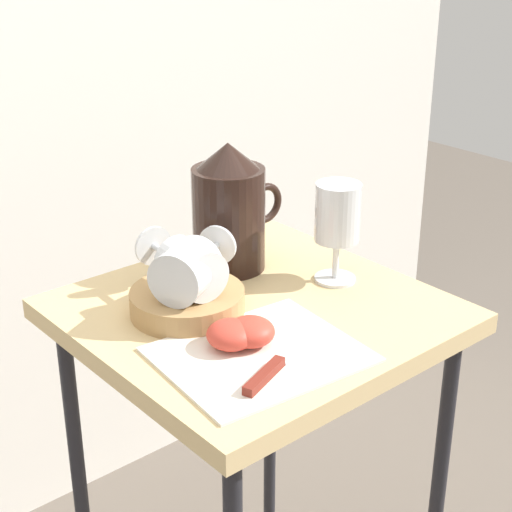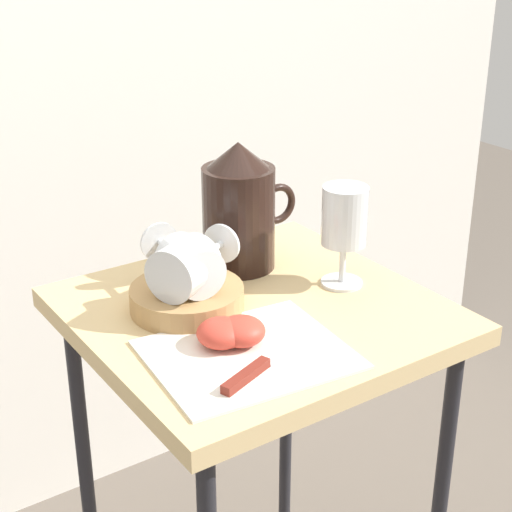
{
  "view_description": "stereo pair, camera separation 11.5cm",
  "coord_description": "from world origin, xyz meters",
  "px_view_note": "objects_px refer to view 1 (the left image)",
  "views": [
    {
      "loc": [
        -0.68,
        -0.8,
        1.27
      ],
      "look_at": [
        0.0,
        0.0,
        0.8
      ],
      "focal_mm": 57.2,
      "sensor_mm": 36.0,
      "label": 1
    },
    {
      "loc": [
        -0.59,
        -0.87,
        1.27
      ],
      "look_at": [
        0.0,
        0.0,
        0.8
      ],
      "focal_mm": 57.2,
      "sensor_mm": 36.0,
      "label": 2
    }
  ],
  "objects_px": {
    "basket_tray": "(187,302)",
    "wine_glass_tipped_far": "(187,270)",
    "knife": "(276,365)",
    "apple_half_right": "(231,334)",
    "table": "(256,355)",
    "pitcher": "(229,218)",
    "wine_glass_tipped_near": "(189,268)",
    "apple_half_left": "(250,332)",
    "wine_glass_upright": "(338,218)"
  },
  "relations": [
    {
      "from": "knife",
      "to": "wine_glass_tipped_far",
      "type": "bearing_deg",
      "value": 89.46
    },
    {
      "from": "knife",
      "to": "apple_half_left",
      "type": "bearing_deg",
      "value": 76.91
    },
    {
      "from": "wine_glass_tipped_far",
      "to": "apple_half_left",
      "type": "height_order",
      "value": "wine_glass_tipped_far"
    },
    {
      "from": "wine_glass_tipped_far",
      "to": "table",
      "type": "bearing_deg",
      "value": -20.45
    },
    {
      "from": "pitcher",
      "to": "knife",
      "type": "bearing_deg",
      "value": -118.58
    },
    {
      "from": "apple_half_left",
      "to": "knife",
      "type": "distance_m",
      "value": 0.07
    },
    {
      "from": "basket_tray",
      "to": "table",
      "type": "bearing_deg",
      "value": -29.09
    },
    {
      "from": "table",
      "to": "apple_half_right",
      "type": "relative_size",
      "value": 11.06
    },
    {
      "from": "wine_glass_tipped_near",
      "to": "wine_glass_tipped_far",
      "type": "height_order",
      "value": "wine_glass_tipped_far"
    },
    {
      "from": "basket_tray",
      "to": "pitcher",
      "type": "distance_m",
      "value": 0.18
    },
    {
      "from": "wine_glass_upright",
      "to": "apple_half_right",
      "type": "relative_size",
      "value": 2.4
    },
    {
      "from": "wine_glass_tipped_near",
      "to": "apple_half_right",
      "type": "bearing_deg",
      "value": -99.28
    },
    {
      "from": "wine_glass_tipped_near",
      "to": "apple_half_left",
      "type": "distance_m",
      "value": 0.14
    },
    {
      "from": "pitcher",
      "to": "wine_glass_tipped_far",
      "type": "xyz_separation_m",
      "value": [
        -0.15,
        -0.1,
        -0.01
      ]
    },
    {
      "from": "table",
      "to": "wine_glass_tipped_near",
      "type": "distance_m",
      "value": 0.18
    },
    {
      "from": "wine_glass_tipped_far",
      "to": "knife",
      "type": "relative_size",
      "value": 0.79
    },
    {
      "from": "basket_tray",
      "to": "wine_glass_upright",
      "type": "xyz_separation_m",
      "value": [
        0.24,
        -0.06,
        0.09
      ]
    },
    {
      "from": "basket_tray",
      "to": "apple_half_right",
      "type": "relative_size",
      "value": 2.5
    },
    {
      "from": "basket_tray",
      "to": "wine_glass_tipped_near",
      "type": "distance_m",
      "value": 0.05
    },
    {
      "from": "table",
      "to": "wine_glass_upright",
      "type": "distance_m",
      "value": 0.24
    },
    {
      "from": "pitcher",
      "to": "apple_half_right",
      "type": "distance_m",
      "value": 0.27
    },
    {
      "from": "basket_tray",
      "to": "knife",
      "type": "bearing_deg",
      "value": -92.61
    },
    {
      "from": "apple_half_left",
      "to": "wine_glass_tipped_far",
      "type": "bearing_deg",
      "value": 96.87
    },
    {
      "from": "pitcher",
      "to": "wine_glass_upright",
      "type": "xyz_separation_m",
      "value": [
        0.09,
        -0.15,
        0.02
      ]
    },
    {
      "from": "knife",
      "to": "apple_half_right",
      "type": "bearing_deg",
      "value": 95.78
    },
    {
      "from": "pitcher",
      "to": "apple_half_left",
      "type": "bearing_deg",
      "value": -122.76
    },
    {
      "from": "apple_half_left",
      "to": "knife",
      "type": "xyz_separation_m",
      "value": [
        -0.02,
        -0.07,
        -0.01
      ]
    },
    {
      "from": "table",
      "to": "knife",
      "type": "relative_size",
      "value": 3.62
    },
    {
      "from": "basket_tray",
      "to": "knife",
      "type": "height_order",
      "value": "basket_tray"
    },
    {
      "from": "basket_tray",
      "to": "wine_glass_tipped_far",
      "type": "relative_size",
      "value": 1.03
    },
    {
      "from": "apple_half_left",
      "to": "basket_tray",
      "type": "bearing_deg",
      "value": 92.99
    },
    {
      "from": "basket_tray",
      "to": "pitcher",
      "type": "relative_size",
      "value": 0.8
    },
    {
      "from": "wine_glass_upright",
      "to": "wine_glass_tipped_far",
      "type": "distance_m",
      "value": 0.25
    },
    {
      "from": "basket_tray",
      "to": "apple_half_left",
      "type": "bearing_deg",
      "value": -87.01
    },
    {
      "from": "table",
      "to": "wine_glass_upright",
      "type": "bearing_deg",
      "value": -4.34
    },
    {
      "from": "basket_tray",
      "to": "wine_glass_tipped_far",
      "type": "distance_m",
      "value": 0.06
    },
    {
      "from": "pitcher",
      "to": "apple_half_left",
      "type": "relative_size",
      "value": 3.14
    },
    {
      "from": "table",
      "to": "wine_glass_tipped_near",
      "type": "xyz_separation_m",
      "value": [
        -0.08,
        0.04,
        0.15
      ]
    },
    {
      "from": "wine_glass_tipped_near",
      "to": "wine_glass_tipped_far",
      "type": "distance_m",
      "value": 0.01
    },
    {
      "from": "wine_glass_upright",
      "to": "table",
      "type": "bearing_deg",
      "value": 175.66
    },
    {
      "from": "wine_glass_tipped_far",
      "to": "pitcher",
      "type": "bearing_deg",
      "value": 32.73
    },
    {
      "from": "table",
      "to": "knife",
      "type": "bearing_deg",
      "value": -122.47
    },
    {
      "from": "wine_glass_tipped_near",
      "to": "apple_half_right",
      "type": "relative_size",
      "value": 2.27
    },
    {
      "from": "wine_glass_tipped_near",
      "to": "knife",
      "type": "distance_m",
      "value": 0.21
    },
    {
      "from": "apple_half_right",
      "to": "table",
      "type": "bearing_deg",
      "value": 34.8
    },
    {
      "from": "pitcher",
      "to": "knife",
      "type": "relative_size",
      "value": 1.03
    },
    {
      "from": "basket_tray",
      "to": "wine_glass_tipped_near",
      "type": "relative_size",
      "value": 1.1
    },
    {
      "from": "wine_glass_tipped_far",
      "to": "knife",
      "type": "xyz_separation_m",
      "value": [
        -0.0,
        -0.19,
        -0.07
      ]
    },
    {
      "from": "table",
      "to": "wine_glass_upright",
      "type": "relative_size",
      "value": 4.61
    },
    {
      "from": "apple_half_right",
      "to": "wine_glass_tipped_far",
      "type": "bearing_deg",
      "value": 84.84
    }
  ]
}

